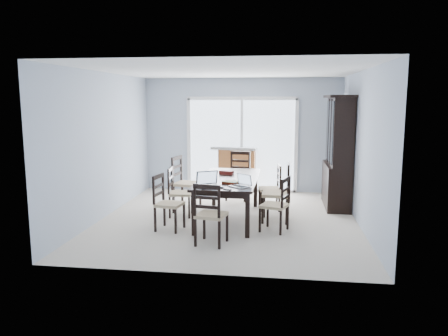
{
  "coord_description": "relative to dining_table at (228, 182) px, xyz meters",
  "views": [
    {
      "loc": [
        0.93,
        -7.5,
        2.12
      ],
      "look_at": [
        -0.08,
        0.0,
        0.93
      ],
      "focal_mm": 35.0,
      "sensor_mm": 36.0,
      "label": 1
    }
  ],
  "objects": [
    {
      "name": "laptop_silver",
      "position": [
        0.27,
        -0.77,
        0.13
      ],
      "size": [
        0.35,
        0.33,
        0.2
      ],
      "rotation": [
        0.0,
        0.0,
        -0.64
      ],
      "color": "silver",
      "rests_on": "dining_table"
    },
    {
      "name": "railing",
      "position": [
        0.0,
        4.5,
        -0.12
      ],
      "size": [
        4.5,
        0.06,
        1.1
      ],
      "primitive_type": "cube",
      "color": "#99999E",
      "rests_on": "balcony"
    },
    {
      "name": "cell_phone",
      "position": [
        0.11,
        -1.0,
        0.08
      ],
      "size": [
        0.13,
        0.1,
        0.01
      ],
      "primitive_type": "cube",
      "rotation": [
        0.0,
        0.0,
        -0.45
      ],
      "color": "black",
      "rests_on": "dining_table"
    },
    {
      "name": "chair_right_near",
      "position": [
        0.9,
        -0.62,
        -0.13
      ],
      "size": [
        0.5,
        0.5,
        1.04
      ],
      "rotation": [
        0.0,
        0.0,
        1.24
      ],
      "color": "black",
      "rests_on": "floor"
    },
    {
      "name": "chair_left_mid",
      "position": [
        -0.98,
        0.11,
        -0.13
      ],
      "size": [
        0.43,
        0.42,
        1.04
      ],
      "rotation": [
        0.0,
        0.0,
        -1.5
      ],
      "color": "black",
      "rests_on": "floor"
    },
    {
      "name": "chair_right_mid",
      "position": [
        0.93,
        -0.01,
        -0.04
      ],
      "size": [
        0.47,
        0.46,
        1.2
      ],
      "rotation": [
        0.0,
        0.0,
        1.55
      ],
      "color": "black",
      "rests_on": "floor"
    },
    {
      "name": "chair_end_far",
      "position": [
        0.02,
        1.68,
        -0.06
      ],
      "size": [
        0.5,
        0.51,
        1.17
      ],
      "rotation": [
        0.0,
        0.0,
        2.99
      ],
      "color": "black",
      "rests_on": "floor"
    },
    {
      "name": "back_wall",
      "position": [
        0.0,
        2.5,
        0.63
      ],
      "size": [
        4.5,
        0.02,
        2.6
      ],
      "primitive_type": "cube",
      "color": "#A6B3C7",
      "rests_on": "floor"
    },
    {
      "name": "ceiling",
      "position": [
        0.0,
        0.0,
        1.93
      ],
      "size": [
        5.0,
        5.0,
        0.0
      ],
      "primitive_type": "plane",
      "rotation": [
        3.14,
        0.0,
        0.0
      ],
      "color": "white",
      "rests_on": "back_wall"
    },
    {
      "name": "china_hutch",
      "position": [
        2.02,
        1.25,
        0.4
      ],
      "size": [
        0.5,
        1.38,
        2.2
      ],
      "color": "black",
      "rests_on": "floor"
    },
    {
      "name": "balcony",
      "position": [
        0.0,
        3.5,
        -0.72
      ],
      "size": [
        4.5,
        2.0,
        0.1
      ],
      "primitive_type": "cube",
      "color": "gray",
      "rests_on": "ground"
    },
    {
      "name": "chair_left_far",
      "position": [
        -1.02,
        0.78,
        -0.05
      ],
      "size": [
        0.53,
        0.52,
        1.17
      ],
      "rotation": [
        0.0,
        0.0,
        -1.78
      ],
      "color": "black",
      "rests_on": "floor"
    },
    {
      "name": "hot_tub",
      "position": [
        -0.52,
        3.33,
        -0.16
      ],
      "size": [
        2.21,
        2.03,
        1.02
      ],
      "rotation": [
        0.0,
        0.0,
        -0.15
      ],
      "color": "brown",
      "rests_on": "balcony"
    },
    {
      "name": "chair_left_near",
      "position": [
        -0.96,
        -0.74,
        -0.12
      ],
      "size": [
        0.47,
        0.46,
        1.05
      ],
      "rotation": [
        0.0,
        0.0,
        -1.73
      ],
      "color": "black",
      "rests_on": "floor"
    },
    {
      "name": "sliding_door",
      "position": [
        0.0,
        2.48,
        0.41
      ],
      "size": [
        2.52,
        0.05,
        2.18
      ],
      "color": "silver",
      "rests_on": "floor"
    },
    {
      "name": "laptop_dark",
      "position": [
        -0.18,
        -0.86,
        0.14
      ],
      "size": [
        0.44,
        0.39,
        0.25
      ],
      "rotation": [
        0.0,
        0.0,
        0.52
      ],
      "color": "black",
      "rests_on": "dining_table"
    },
    {
      "name": "wall_right",
      "position": [
        2.25,
        0.0,
        0.63
      ],
      "size": [
        0.02,
        5.0,
        2.6
      ],
      "primitive_type": "cube",
      "color": "#A6B3C7",
      "rests_on": "floor"
    },
    {
      "name": "floor",
      "position": [
        0.0,
        0.0,
        -0.67
      ],
      "size": [
        5.0,
        5.0,
        0.0
      ],
      "primitive_type": "plane",
      "color": "beige",
      "rests_on": "ground"
    },
    {
      "name": "wall_left",
      "position": [
        -2.25,
        0.0,
        0.63
      ],
      "size": [
        0.02,
        5.0,
        2.6
      ],
      "primitive_type": "cube",
      "color": "#A6B3C7",
      "rests_on": "floor"
    },
    {
      "name": "book_stack",
      "position": [
        0.09,
        -0.49,
        0.1
      ],
      "size": [
        0.3,
        0.26,
        0.04
      ],
      "rotation": [
        0.0,
        0.0,
        -0.43
      ],
      "color": "maroon",
      "rests_on": "dining_table"
    },
    {
      "name": "dining_table",
      "position": [
        0.0,
        0.0,
        0.0
      ],
      "size": [
        1.0,
        2.2,
        0.75
      ],
      "color": "black",
      "rests_on": "floor"
    },
    {
      "name": "game_box",
      "position": [
        -0.09,
        0.4,
        0.11
      ],
      "size": [
        0.28,
        0.19,
        0.06
      ],
      "primitive_type": "cube",
      "rotation": [
        0.0,
        0.0,
        -0.25
      ],
      "color": "#4D0F0F",
      "rests_on": "dining_table"
    },
    {
      "name": "chair_end_near",
      "position": [
        -0.1,
        -1.46,
        -0.1
      ],
      "size": [
        0.47,
        0.48,
        1.08
      ],
      "rotation": [
        0.0,
        0.0,
        -0.18
      ],
      "color": "black",
      "rests_on": "floor"
    },
    {
      "name": "chair_right_far",
      "position": [
        0.78,
        0.8,
        -0.13
      ],
      "size": [
        0.45,
        0.44,
        1.02
      ],
      "rotation": [
        0.0,
        0.0,
        1.72
      ],
      "color": "black",
      "rests_on": "floor"
    }
  ]
}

